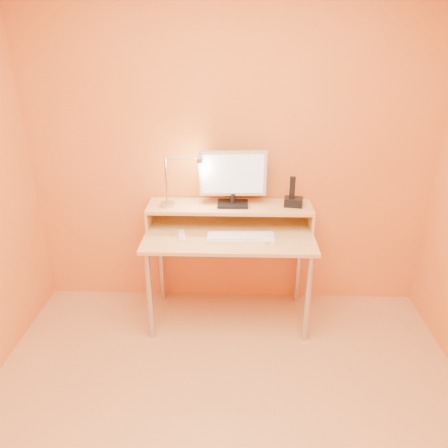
{
  "coord_description": "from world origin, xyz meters",
  "views": [
    {
      "loc": [
        0.05,
        -1.58,
        2.04
      ],
      "look_at": [
        -0.04,
        1.13,
        0.82
      ],
      "focal_mm": 34.51,
      "sensor_mm": 36.0,
      "label": 1
    }
  ],
  "objects_px": {
    "monitor_panel": "(233,173)",
    "phone_dock": "(293,202)",
    "remote_control": "(181,236)",
    "keyboard": "(241,238)",
    "mouse": "(268,239)",
    "lamp_base": "(168,204)"
  },
  "relations": [
    {
      "from": "monitor_panel",
      "to": "lamp_base",
      "type": "xyz_separation_m",
      "value": [
        -0.47,
        -0.04,
        -0.23
      ]
    },
    {
      "from": "phone_dock",
      "to": "lamp_base",
      "type": "bearing_deg",
      "value": -168.23
    },
    {
      "from": "lamp_base",
      "to": "phone_dock",
      "type": "relative_size",
      "value": 0.77
    },
    {
      "from": "phone_dock",
      "to": "mouse",
      "type": "bearing_deg",
      "value": -116.16
    },
    {
      "from": "phone_dock",
      "to": "remote_control",
      "type": "xyz_separation_m",
      "value": [
        -0.8,
        -0.21,
        -0.18
      ]
    },
    {
      "from": "lamp_base",
      "to": "phone_dock",
      "type": "distance_m",
      "value": 0.91
    },
    {
      "from": "keyboard",
      "to": "remote_control",
      "type": "distance_m",
      "value": 0.42
    },
    {
      "from": "monitor_panel",
      "to": "keyboard",
      "type": "distance_m",
      "value": 0.46
    },
    {
      "from": "remote_control",
      "to": "keyboard",
      "type": "bearing_deg",
      "value": -13.87
    },
    {
      "from": "monitor_panel",
      "to": "mouse",
      "type": "relative_size",
      "value": 4.45
    },
    {
      "from": "monitor_panel",
      "to": "keyboard",
      "type": "xyz_separation_m",
      "value": [
        0.06,
        -0.25,
        -0.39
      ]
    },
    {
      "from": "phone_dock",
      "to": "remote_control",
      "type": "distance_m",
      "value": 0.84
    },
    {
      "from": "lamp_base",
      "to": "remote_control",
      "type": "bearing_deg",
      "value": -57.49
    },
    {
      "from": "phone_dock",
      "to": "mouse",
      "type": "relative_size",
      "value": 1.22
    },
    {
      "from": "remote_control",
      "to": "mouse",
      "type": "bearing_deg",
      "value": -15.6
    },
    {
      "from": "remote_control",
      "to": "phone_dock",
      "type": "bearing_deg",
      "value": 4.46
    },
    {
      "from": "lamp_base",
      "to": "mouse",
      "type": "xyz_separation_m",
      "value": [
        0.72,
        -0.24,
        -0.15
      ]
    },
    {
      "from": "keyboard",
      "to": "mouse",
      "type": "distance_m",
      "value": 0.19
    },
    {
      "from": "monitor_panel",
      "to": "remote_control",
      "type": "relative_size",
      "value": 2.9
    },
    {
      "from": "monitor_panel",
      "to": "phone_dock",
      "type": "height_order",
      "value": "monitor_panel"
    },
    {
      "from": "mouse",
      "to": "lamp_base",
      "type": "bearing_deg",
      "value": -173.42
    },
    {
      "from": "lamp_base",
      "to": "mouse",
      "type": "bearing_deg",
      "value": -18.19
    }
  ]
}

